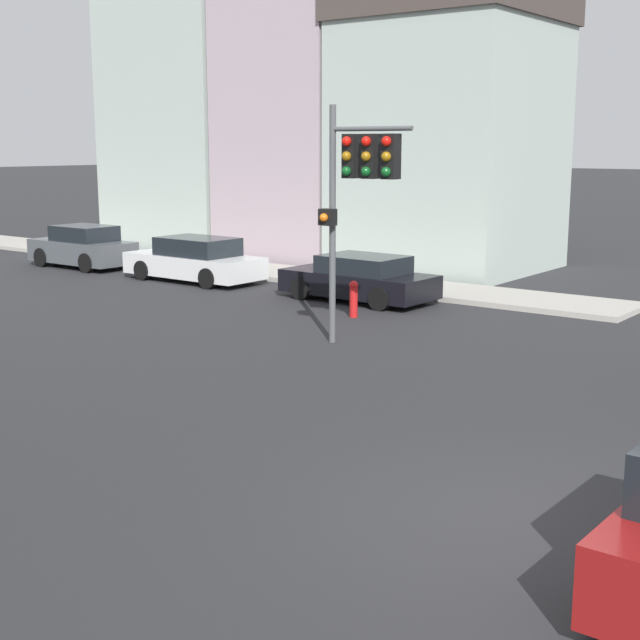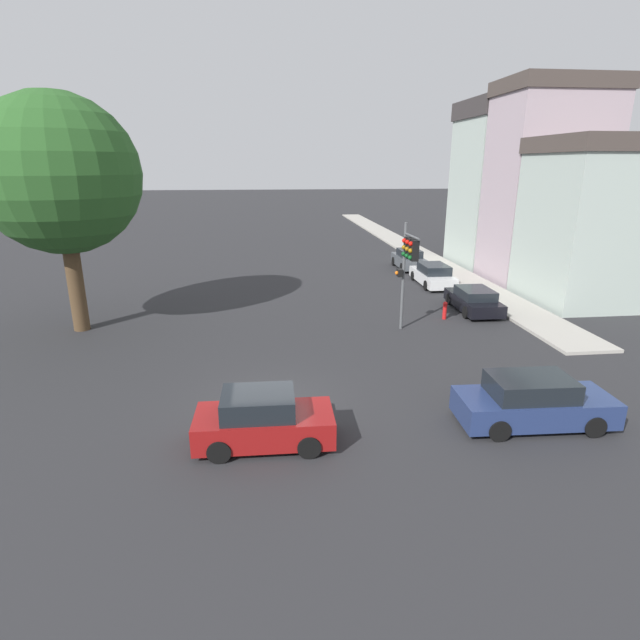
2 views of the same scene
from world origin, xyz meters
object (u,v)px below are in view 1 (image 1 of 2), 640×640
object	(u,v)px
parked_car_0	(360,279)
fire_hydrant	(354,298)
traffic_signal	(359,175)
parked_car_1	(195,261)
parked_car_2	(83,248)

from	to	relation	value
parked_car_0	fire_hydrant	xyz separation A→B (m)	(-2.04, -1.24, -0.12)
traffic_signal	parked_car_1	size ratio (longest dim) A/B	1.08
parked_car_1	parked_car_2	world-z (taller)	parked_car_2
parked_car_0	parked_car_1	xyz separation A→B (m)	(-0.18, 6.16, 0.05)
traffic_signal	fire_hydrant	xyz separation A→B (m)	(2.64, 1.95, -3.13)
traffic_signal	parked_car_1	xyz separation A→B (m)	(4.50, 9.35, -2.96)
parked_car_2	fire_hydrant	size ratio (longest dim) A/B	4.36
parked_car_1	parked_car_0	bearing A→B (deg)	-177.86
fire_hydrant	parked_car_1	bearing A→B (deg)	75.91
traffic_signal	fire_hydrant	world-z (taller)	traffic_signal
parked_car_0	parked_car_1	world-z (taller)	parked_car_1
parked_car_0	parked_car_2	world-z (taller)	parked_car_2
traffic_signal	parked_car_1	world-z (taller)	traffic_signal
parked_car_0	parked_car_2	distance (m)	11.61
traffic_signal	parked_car_2	bearing A→B (deg)	-108.19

